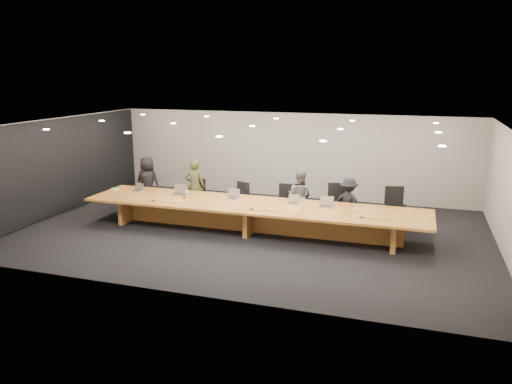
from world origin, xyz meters
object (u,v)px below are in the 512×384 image
Objects in this scene: av_box at (117,197)px; person_c at (300,196)px; person_b at (195,186)px; person_a at (148,183)px; paper_cup_near at (307,204)px; chair_mid_right at (284,202)px; chair_right at (337,204)px; laptop_c at (232,194)px; conference_table at (252,212)px; water_bottle at (187,194)px; laptop_e at (326,202)px; chair_mid_left at (239,200)px; laptop_a at (136,187)px; person_d at (348,203)px; mic_center at (252,209)px; laptop_b at (178,190)px; chair_far_left at (141,190)px; mic_right at (362,217)px; mic_left at (153,200)px; paper_cup_far at (355,210)px; amber_mug at (184,196)px; chair_left at (196,196)px; laptop_d at (293,199)px; chair_far_right at (395,209)px.

person_c is at bearing 0.87° from av_box.
person_a is at bearing -16.30° from person_b.
chair_mid_right is at bearing 131.10° from paper_cup_near.
chair_right is 2.88m from laptop_c.
chair_mid_right is 6.00× the size of av_box.
conference_table is 1.91m from water_bottle.
person_b is at bearing 27.71° from av_box.
laptop_e is (4.04, -0.88, 0.07)m from person_b.
chair_mid_left is 3.37× the size of laptop_a.
person_d reaches higher than mic_center.
laptop_c is (1.58, 0.06, -0.01)m from laptop_b.
chair_far_left is at bearing 156.80° from mic_center.
person_a is at bearing 172.52° from laptop_c.
chair_mid_right is 9.16× the size of mic_right.
person_c is 12.88× the size of mic_left.
person_a is at bearing 169.25° from paper_cup_far.
laptop_c is (-2.70, -0.96, 0.31)m from chair_right.
chair_mid_left is 9.09× the size of mic_right.
person_c reaches higher than chair_mid_left.
laptop_a reaches higher than water_bottle.
mic_right is (5.02, -1.56, -0.05)m from person_b.
amber_mug is at bearing -179.47° from paper_cup_far.
paper_cup_near is 0.71× the size of mic_left.
mic_left is at bearing -143.95° from amber_mug.
av_box is (-1.41, -0.84, -0.13)m from laptop_b.
chair_left is 9.07× the size of amber_mug.
person_a is 14.80× the size of mic_center.
chair_right reaches higher than conference_table.
laptop_b is at bearing -169.51° from laptop_c.
chair_mid_right is (4.59, -0.01, 0.00)m from chair_far_left.
person_b is at bearing 170.49° from laptop_e.
person_d is at bearing -4.12° from chair_left.
person_b reaches higher than paper_cup_far.
chair_mid_left is 0.64× the size of person_a.
person_b is at bearing 83.85° from laptop_b.
laptop_d is (0.50, -0.98, 0.35)m from chair_mid_right.
laptop_d is (-0.98, -0.99, 0.29)m from chair_right.
person_a is at bearing 117.91° from laptop_a.
person_d is 12.03× the size of amber_mug.
chair_mid_right is 2.70m from person_b.
paper_cup_far is (4.56, 0.04, -0.01)m from amber_mug.
mic_center is at bearing 131.02° from person_b.
person_d reaches higher than laptop_e.
conference_table is at bearing -12.03° from av_box.
person_d reaches higher than chair_far_right.
paper_cup_far is at bearing -1.92° from laptop_b.
laptop_a reaches higher than mic_right.
paper_cup_far reaches higher than mic_right.
person_a is 1.09× the size of person_c.
chair_far_right is 5.56m from water_bottle.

